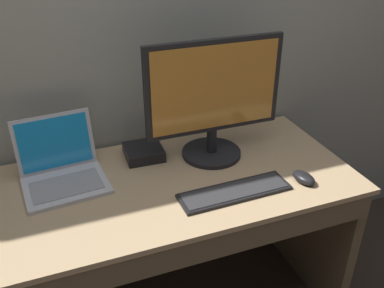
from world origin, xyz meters
name	(u,v)px	position (x,y,z in m)	size (l,w,h in m)	color
back_wall	(136,1)	(0.00, 0.38, 1.34)	(3.89, 0.04, 2.68)	#9EA093
desk	(173,232)	(0.00, -0.02, 0.49)	(1.43, 0.68, 0.74)	tan
laptop_silver	(62,170)	(-0.39, 0.14, 0.79)	(0.32, 0.31, 0.24)	silver
external_monitor	(214,100)	(0.22, 0.11, 1.00)	(0.56, 0.25, 0.50)	black
wired_keyboard	(235,192)	(0.19, -0.17, 0.75)	(0.42, 0.13, 0.01)	black
computer_mouse	(304,178)	(0.47, -0.19, 0.76)	(0.06, 0.10, 0.04)	black
external_drive_box	(144,152)	(-0.05, 0.20, 0.76)	(0.15, 0.15, 0.05)	black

